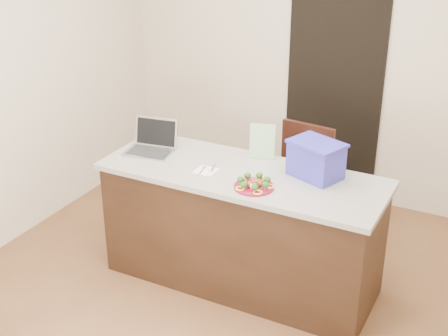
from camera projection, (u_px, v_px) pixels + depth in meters
The scene contains 16 objects.
ground at pixel (226, 297), 4.62m from camera, with size 4.00×4.00×0.00m, color brown.
room_shell at pixel (226, 87), 3.94m from camera, with size 4.00×4.00×4.00m.
doorway at pixel (333, 96), 5.75m from camera, with size 0.90×0.02×2.00m, color black.
island at pixel (242, 228), 4.63m from camera, with size 2.06×0.76×0.92m.
plate at pixel (254, 186), 4.20m from camera, with size 0.27×0.27×0.02m.
meatballs at pixel (255, 183), 4.19m from camera, with size 0.10×0.10×0.04m.
broccoli at pixel (254, 181), 4.18m from camera, with size 0.23×0.23×0.04m.
pepper_rings at pixel (254, 185), 4.20m from camera, with size 0.27×0.26×0.01m.
napkin at pixel (206, 171), 4.45m from camera, with size 0.15×0.15×0.01m, color white.
fork at pixel (204, 169), 4.46m from camera, with size 0.04×0.15×0.00m.
knife at pixel (208, 172), 4.42m from camera, with size 0.05×0.21×0.01m.
yogurt_bottle at pixel (252, 187), 4.14m from camera, with size 0.04×0.04×0.08m.
laptop at pixel (152, 143), 4.76m from camera, with size 0.38×0.32×0.25m.
leaflet at pixel (262, 141), 4.60m from camera, with size 0.19×0.00×0.27m, color silver.
blue_box at pixel (316, 159), 4.31m from camera, with size 0.43×0.37×0.26m.
chair at pixel (301, 179), 5.10m from camera, with size 0.50×0.50×1.03m.
Camera 1 is at (1.72, -3.38, 2.81)m, focal length 50.00 mm.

